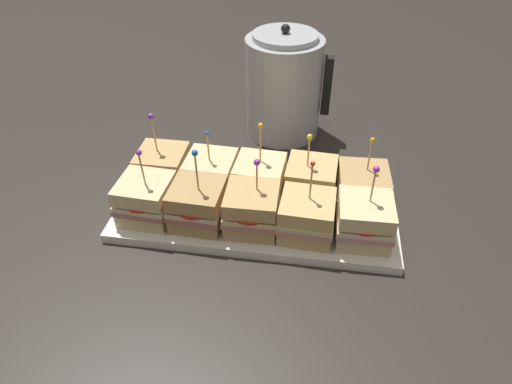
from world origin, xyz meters
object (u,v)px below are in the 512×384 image
at_px(sandwich_front_far_left, 146,199).
at_px(sandwich_back_far_right, 362,187).
at_px(sandwich_front_far_right, 364,221).
at_px(sandwich_back_center, 260,178).
at_px(kettle_steel, 284,86).
at_px(sandwich_front_right, 307,216).
at_px(sandwich_back_left, 211,174).
at_px(serving_platter, 256,212).
at_px(sandwich_back_far_left, 163,168).
at_px(sandwich_back_right, 311,182).
at_px(sandwich_front_left, 198,204).
at_px(sandwich_front_center, 252,209).

xyz_separation_m(sandwich_front_far_left, sandwich_back_far_right, (0.39, 0.10, -0.00)).
xyz_separation_m(sandwich_front_far_left, sandwich_front_far_right, (0.39, 0.00, 0.00)).
distance_m(sandwich_back_center, kettle_steel, 0.29).
bearing_deg(sandwich_back_center, sandwich_front_right, -45.37).
height_order(sandwich_front_far_right, kettle_steel, kettle_steel).
height_order(sandwich_front_far_left, sandwich_back_left, sandwich_front_far_left).
distance_m(sandwich_front_far_right, sandwich_back_far_right, 0.10).
relative_size(serving_platter, sandwich_back_left, 3.81).
bearing_deg(kettle_steel, sandwich_back_far_left, -126.96).
relative_size(sandwich_front_far_right, kettle_steel, 0.57).
bearing_deg(sandwich_front_far_left, sandwich_back_center, 26.39).
bearing_deg(sandwich_front_far_right, sandwich_back_center, 153.74).
distance_m(sandwich_front_far_left, sandwich_front_right, 0.29).
xyz_separation_m(sandwich_front_far_left, sandwich_front_right, (0.29, -0.00, -0.00)).
xyz_separation_m(sandwich_back_center, sandwich_back_far_right, (0.19, 0.00, -0.00)).
bearing_deg(sandwich_back_left, sandwich_back_right, -0.11).
bearing_deg(sandwich_front_far_right, sandwich_front_right, -178.88).
bearing_deg(serving_platter, sandwich_back_far_right, 14.06).
height_order(sandwich_front_far_left, kettle_steel, kettle_steel).
bearing_deg(sandwich_front_left, sandwich_front_center, 0.48).
bearing_deg(sandwich_back_right, sandwich_front_far_left, -161.66).
distance_m(sandwich_back_far_right, kettle_steel, 0.34).
bearing_deg(sandwich_back_center, sandwich_back_right, 0.28).
distance_m(sandwich_front_far_left, kettle_steel, 0.43).
height_order(sandwich_front_left, sandwich_back_far_left, same).
height_order(serving_platter, sandwich_front_far_right, sandwich_front_far_right).
distance_m(sandwich_front_far_right, sandwich_back_left, 0.31).
xyz_separation_m(sandwich_back_center, kettle_steel, (0.02, 0.28, 0.06)).
bearing_deg(sandwich_back_right, sandwich_front_far_right, -44.94).
xyz_separation_m(sandwich_front_left, sandwich_back_far_left, (-0.10, 0.10, -0.00)).
distance_m(sandwich_front_far_right, sandwich_back_center, 0.22).
relative_size(sandwich_front_center, sandwich_back_center, 0.91).
bearing_deg(sandwich_front_right, sandwich_back_far_left, 161.15).
relative_size(sandwich_front_left, sandwich_front_far_right, 1.08).
distance_m(sandwich_back_left, sandwich_back_center, 0.10).
height_order(sandwich_front_far_left, sandwich_front_right, same).
distance_m(sandwich_front_left, sandwich_back_far_left, 0.14).
height_order(sandwich_front_left, sandwich_back_center, sandwich_front_left).
xyz_separation_m(sandwich_front_center, sandwich_back_right, (0.10, 0.10, -0.00)).
xyz_separation_m(sandwich_front_far_right, sandwich_back_left, (-0.29, 0.10, -0.00)).
bearing_deg(sandwich_back_far_right, sandwich_front_far_right, -90.02).
relative_size(sandwich_front_far_right, sandwich_back_far_right, 1.04).
relative_size(sandwich_back_left, kettle_steel, 0.53).
height_order(serving_platter, sandwich_front_center, sandwich_front_center).
relative_size(sandwich_back_far_left, sandwich_back_right, 1.09).
bearing_deg(sandwich_back_far_right, sandwich_back_center, -179.80).
relative_size(serving_platter, sandwich_front_right, 3.53).
bearing_deg(sandwich_back_left, kettle_steel, 68.11).
xyz_separation_m(sandwich_front_far_left, sandwich_front_center, (0.19, 0.00, 0.00)).
bearing_deg(sandwich_back_far_left, sandwich_back_right, -0.10).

